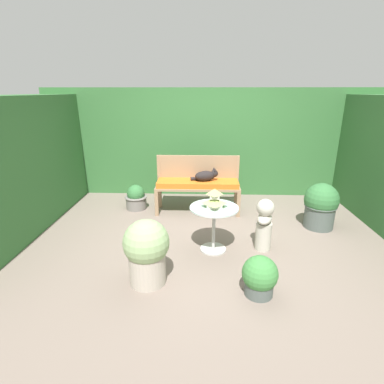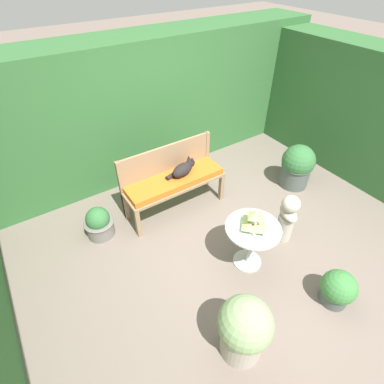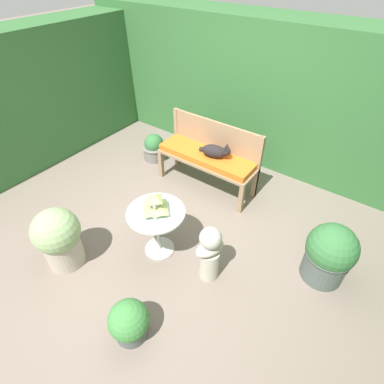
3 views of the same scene
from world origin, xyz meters
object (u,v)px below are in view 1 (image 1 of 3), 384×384
Objects in this scene: potted_plant_patio_mid at (147,251)px; potted_plant_bench_left at (136,198)px; pagoda_birdhouse at (214,199)px; cat at (206,176)px; potted_plant_bench_right at (260,277)px; potted_plant_table_far at (321,206)px; patio_table at (214,217)px; garden_bench at (198,186)px; garden_bust at (264,223)px.

potted_plant_bench_left is (-0.59, 2.18, -0.19)m from potted_plant_patio_mid.
cat is at bearing 94.04° from pagoda_birdhouse.
potted_plant_bench_right is 0.61× the size of potted_plant_table_far.
patio_table is at bearing -100.38° from cat.
garden_bench reaches higher than potted_plant_bench_left.
potted_plant_patio_mid reaches higher than garden_bench.
garden_bench is 1.93× the size of potted_plant_patio_mid.
cat is 0.67× the size of garden_bust.
potted_plant_table_far is (1.75, -0.55, -0.30)m from cat.
potted_plant_patio_mid reaches higher than potted_plant_bench_left.
pagoda_birdhouse is (0.09, -1.32, 0.06)m from cat.
garden_bench is 0.23m from cat.
potted_plant_patio_mid is at bearing -103.93° from garden_bench.
potted_plant_bench_left is at bearing 77.67° from garden_bust.
potted_plant_patio_mid is 1.70× the size of potted_plant_bench_right.
garden_bust is at bearing 77.15° from potted_plant_bench_right.
cat is 2.33m from potted_plant_bench_right.
garden_bench is 1.15m from potted_plant_bench_left.
pagoda_birdhouse is 1.10m from potted_plant_patio_mid.
cat reaches higher than garden_bust.
garden_bust reaches higher than potted_plant_bench_left.
pagoda_birdhouse is 0.37× the size of garden_bust.
potted_plant_bench_right is at bearing -125.89° from potted_plant_table_far.
patio_table reaches higher than garden_bench.
patio_table is 1.05m from potted_plant_patio_mid.
pagoda_birdhouse is 0.37× the size of potted_plant_table_far.
pagoda_birdhouse is 1.86m from potted_plant_table_far.
patio_table is at bearing -47.11° from potted_plant_bench_left.
garden_bench reaches higher than potted_plant_bench_right.
garden_bench is at bearing 100.02° from patio_table.
potted_plant_table_far is at bearing 54.11° from potted_plant_bench_right.
potted_plant_bench_left is at bearing 105.21° from potted_plant_patio_mid.
pagoda_birdhouse reaches higher than patio_table.
patio_table is (0.09, -1.32, -0.18)m from cat.
potted_plant_bench_right is (0.68, -2.23, -0.27)m from garden_bench.
potted_plant_bench_left is (-1.10, 0.12, -0.28)m from garden_bench.
potted_plant_table_far is at bearing 24.83° from pagoda_birdhouse.
patio_table reaches higher than potted_plant_bench_left.
cat is 2.17m from potted_plant_patio_mid.
pagoda_birdhouse is 0.35× the size of potted_plant_patio_mid.
garden_bench is 1.36m from pagoda_birdhouse.
potted_plant_patio_mid is (-0.75, -0.74, -0.09)m from patio_table.
garden_bench is 2.26× the size of patio_table.
pagoda_birdhouse is at bearing 44.77° from potted_plant_patio_mid.
potted_plant_bench_right is (0.44, -0.91, -0.51)m from pagoda_birdhouse.
potted_plant_table_far is (1.89, -0.56, -0.12)m from garden_bench.
cat is at bearing 72.40° from potted_plant_patio_mid.
cat is 1.33m from patio_table.
garden_bench is 3.04× the size of cat.
pagoda_birdhouse is at bearing 116.80° from garden_bust.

